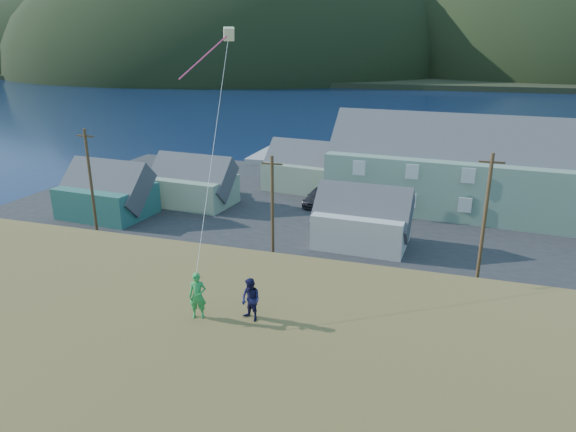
# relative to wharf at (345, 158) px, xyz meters

# --- Properties ---
(ground) EXTENTS (900.00, 900.00, 0.00)m
(ground) POSITION_rel_wharf_xyz_m (6.00, -40.00, -0.45)
(ground) COLOR #0A1638
(ground) RESTS_ON ground
(grass_strip) EXTENTS (110.00, 8.00, 0.10)m
(grass_strip) POSITION_rel_wharf_xyz_m (6.00, -42.00, -0.40)
(grass_strip) COLOR #4C3D19
(grass_strip) RESTS_ON ground
(waterfront_lot) EXTENTS (72.00, 36.00, 0.12)m
(waterfront_lot) POSITION_rel_wharf_xyz_m (6.00, -23.00, -0.39)
(waterfront_lot) COLOR #28282B
(waterfront_lot) RESTS_ON ground
(wharf) EXTENTS (26.00, 14.00, 0.90)m
(wharf) POSITION_rel_wharf_xyz_m (0.00, 0.00, 0.00)
(wharf) COLOR gray
(wharf) RESTS_ON ground
(far_shore) EXTENTS (900.00, 320.00, 2.00)m
(far_shore) POSITION_rel_wharf_xyz_m (6.00, 290.00, 0.55)
(far_shore) COLOR black
(far_shore) RESTS_ON ground
(far_hills) EXTENTS (760.00, 265.00, 143.00)m
(far_hills) POSITION_rel_wharf_xyz_m (41.59, 239.38, 1.55)
(far_hills) COLOR black
(far_hills) RESTS_ON ground
(lodge) EXTENTS (34.10, 12.06, 11.76)m
(lodge) POSITION_rel_wharf_xyz_m (19.41, -20.04, 4.08)
(lodge) COLOR gray
(lodge) RESTS_ON waterfront_lot
(shed_teal) EXTENTS (9.06, 6.70, 6.81)m
(shed_teal) POSITION_rel_wharf_xyz_m (-17.04, -32.37, 2.09)
(shed_teal) COLOR #2D695E
(shed_teal) RESTS_ON waterfront_lot
(shed_palegreen_near) EXTENTS (9.33, 6.29, 6.46)m
(shed_palegreen_near) POSITION_rel_wharf_xyz_m (-10.93, -26.30, 1.99)
(shed_palegreen_near) COLOR gray
(shed_palegreen_near) RESTS_ON waterfront_lot
(shed_white) EXTENTS (8.15, 5.63, 6.33)m
(shed_white) POSITION_rel_wharf_xyz_m (8.19, -32.51, 1.99)
(shed_white) COLOR silver
(shed_white) RESTS_ON waterfront_lot
(shed_palegreen_far) EXTENTS (11.10, 7.29, 6.98)m
(shed_palegreen_far) POSITION_rel_wharf_xyz_m (-0.65, -16.86, 2.22)
(shed_palegreen_far) COLOR gray
(shed_palegreen_far) RESTS_ON waterfront_lot
(utility_poles) EXTENTS (31.15, 0.24, 9.67)m
(utility_poles) POSITION_rel_wharf_xyz_m (1.92, -38.50, 4.31)
(utility_poles) COLOR #47331E
(utility_poles) RESTS_ON waterfront_lot
(parked_cars) EXTENTS (24.91, 12.72, 1.58)m
(parked_cars) POSITION_rel_wharf_xyz_m (-2.02, -18.81, 0.41)
(parked_cars) COLOR maroon
(parked_cars) RESTS_ON waterfront_lot
(kite_flyer_green) EXTENTS (0.70, 0.56, 1.65)m
(kite_flyer_green) POSITION_rel_wharf_xyz_m (6.86, -58.84, 7.58)
(kite_flyer_green) COLOR green
(kite_flyer_green) RESTS_ON hillside
(kite_flyer_navy) EXTENTS (0.91, 0.82, 1.52)m
(kite_flyer_navy) POSITION_rel_wharf_xyz_m (8.66, -58.44, 7.51)
(kite_flyer_navy) COLOR #181740
(kite_flyer_navy) RESTS_ON hillside
(kite_rig) EXTENTS (1.62, 4.21, 11.20)m
(kite_rig) POSITION_rel_wharf_xyz_m (4.84, -51.37, 15.91)
(kite_rig) COLOR beige
(kite_rig) RESTS_ON ground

